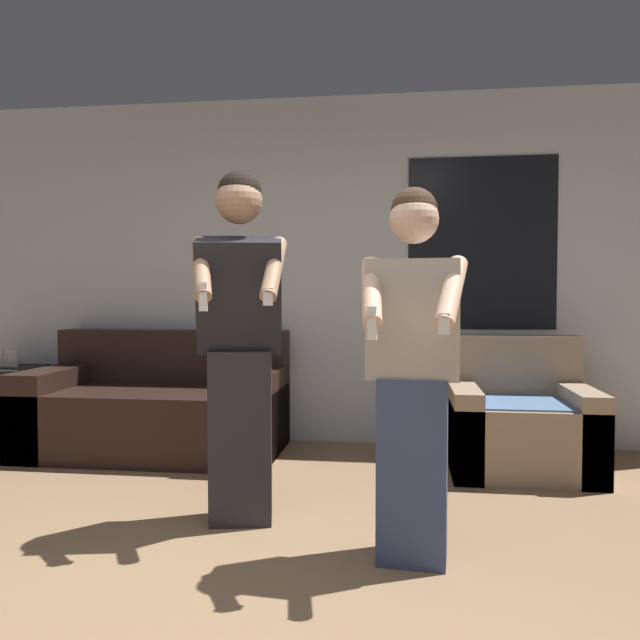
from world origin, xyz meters
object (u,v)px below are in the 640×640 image
side_table (10,378)px  person_right (413,372)px  armchair (519,424)px  couch (158,410)px  person_left (240,343)px

side_table → person_right: 3.68m
armchair → person_right: 1.79m
person_right → couch: bearing=137.6°
armchair → person_right: size_ratio=0.57×
armchair → person_right: (-0.72, -1.55, 0.52)m
person_left → person_right: bearing=-22.0°
person_left → armchair: bearing=37.2°
couch → side_table: (-1.32, 0.20, 0.18)m
person_left → side_table: bearing=146.3°
person_left → couch: bearing=126.4°
person_left → person_right: (0.86, -0.35, -0.09)m
couch → armchair: size_ratio=1.99×
armchair → side_table: armchair is taller
couch → person_left: size_ratio=1.03×
side_table → person_right: person_right is taller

